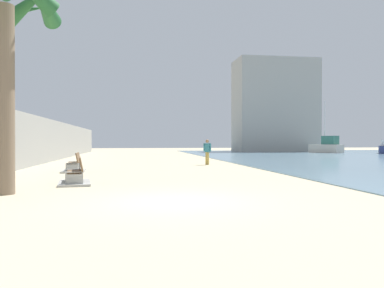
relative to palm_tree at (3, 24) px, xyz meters
name	(u,v)px	position (x,y,z in m)	size (l,w,h in m)	color
ground_plane	(147,163)	(4.78, 15.86, -5.00)	(120.00, 120.00, 0.00)	#C6B793
seawall	(37,141)	(-2.72, 15.86, -3.40)	(0.80, 64.00, 3.21)	#9E9E99
palm_tree	(3,24)	(0.00, 0.00, 0.00)	(3.36, 3.46, 6.90)	#7A6651
bench_near	(75,178)	(1.68, 2.53, -4.77)	(1.36, 2.23, 0.98)	#9E9E99
bench_far	(74,167)	(0.80, 8.37, -4.77)	(1.21, 2.16, 0.98)	#9E9E99
person_walking	(207,150)	(8.63, 13.02, -4.03)	(0.47, 0.31, 1.68)	gold
boat_nearest	(327,146)	(29.12, 35.83, -4.13)	(3.41, 4.68, 6.86)	beige
harbor_building	(275,106)	(24.99, 43.86, 1.87)	(12.00, 6.00, 13.74)	#9E9E99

